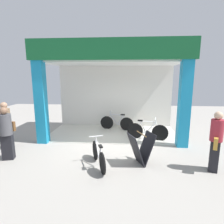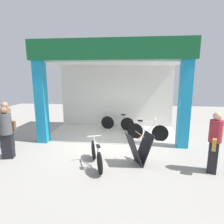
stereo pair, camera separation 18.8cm
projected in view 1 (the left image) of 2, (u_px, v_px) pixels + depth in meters
name	position (u px, v px, depth m)	size (l,w,h in m)	color
ground_plane	(111.00, 144.00, 7.27)	(19.63, 19.63, 0.00)	#9E9991
shop_facade	(113.00, 88.00, 8.33)	(6.01, 3.13, 3.93)	beige
bicycle_inside_0	(147.00, 131.00, 7.74)	(1.67, 0.50, 0.94)	black
bicycle_inside_1	(117.00, 123.00, 9.12)	(1.65, 0.48, 0.92)	black
bicycle_parked_0	(98.00, 155.00, 5.44)	(0.61, 1.45, 0.85)	black
sandwich_board_sign	(141.00, 149.00, 5.58)	(0.88, 0.81, 0.97)	black
pedestrian_0	(6.00, 133.00, 5.81)	(0.65, 0.45, 1.70)	black
pedestrian_2	(216.00, 141.00, 5.08)	(0.44, 0.55, 1.70)	black
pedestrian_3	(6.00, 125.00, 6.64)	(0.56, 0.40, 1.73)	black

